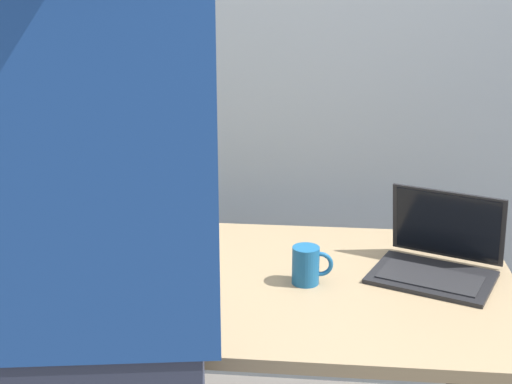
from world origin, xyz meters
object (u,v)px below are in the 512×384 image
(laptop, at_px, (438,257))
(coffee_mug, at_px, (307,265))
(beer_bottle_dark, at_px, (71,223))
(beer_bottle_green, at_px, (75,225))
(person_figure, at_px, (105,321))
(beer_bottle_amber, at_px, (124,220))

(laptop, height_order, coffee_mug, laptop)
(beer_bottle_dark, bearing_deg, laptop, -0.92)
(beer_bottle_dark, bearing_deg, beer_bottle_green, -62.52)
(person_figure, height_order, coffee_mug, person_figure)
(beer_bottle_green, height_order, coffee_mug, beer_bottle_green)
(person_figure, xyz_separation_m, coffee_mug, (0.37, 0.57, -0.12))
(beer_bottle_green, xyz_separation_m, beer_bottle_dark, (-0.04, 0.07, -0.02))
(coffee_mug, bearing_deg, laptop, 16.04)
(laptop, distance_m, coffee_mug, 0.38)
(beer_bottle_amber, distance_m, person_figure, 0.69)
(beer_bottle_dark, xyz_separation_m, beer_bottle_amber, (0.17, -0.02, 0.02))
(person_figure, relative_size, coffee_mug, 16.33)
(beer_bottle_amber, xyz_separation_m, coffee_mug, (0.53, -0.10, -0.07))
(laptop, bearing_deg, person_figure, -137.38)
(laptop, height_order, beer_bottle_amber, beer_bottle_amber)
(laptop, xyz_separation_m, person_figure, (-0.73, -0.68, 0.12))
(laptop, bearing_deg, beer_bottle_dark, 179.08)
(laptop, distance_m, beer_bottle_dark, 1.06)
(laptop, relative_size, beer_bottle_dark, 1.40)
(person_figure, bearing_deg, laptop, 42.62)
(beer_bottle_amber, bearing_deg, coffee_mug, -10.95)
(beer_bottle_dark, xyz_separation_m, person_figure, (0.32, -0.69, 0.07))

